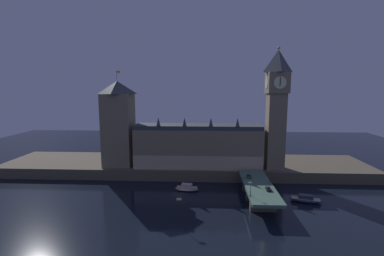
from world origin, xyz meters
The scene contains 14 objects.
ground_plane centered at (0.00, 0.00, 0.00)m, with size 400.00×400.00×0.00m, color black.
embankment centered at (0.00, 39.00, 3.05)m, with size 220.00×42.00×6.10m.
parliament_hall centered at (8.39, 28.99, 18.24)m, with size 72.33×17.31×29.24m.
clock_tower centered at (51.66, 26.29, 41.67)m, with size 11.81×11.92×67.35m.
victoria_tower centered at (-38.23, 29.63, 30.85)m, with size 16.59×16.59×55.24m.
bridge centered at (37.26, -5.00, 5.12)m, with size 12.93×46.00×7.43m.
car_northbound_lead centered at (34.41, 4.87, 8.04)m, with size 2.02×4.18×1.31m.
car_southbound_lead centered at (40.10, -12.23, 8.07)m, with size 2.08×4.18×1.37m.
pedestrian_near_rail centered at (31.57, -17.57, 8.25)m, with size 0.38×0.38×1.57m.
pedestrian_mid_walk centered at (42.94, -3.06, 8.38)m, with size 0.38×0.38×1.79m.
pedestrian_far_rail centered at (31.57, 2.04, 8.40)m, with size 0.38×0.38×1.83m.
street_lamp_near centered at (31.17, -19.72, 11.36)m, with size 1.34×0.60×6.27m.
boat_upstream centered at (3.47, 4.97, 1.28)m, with size 12.09×6.02×3.51m.
boat_downstream centered at (58.43, -6.54, 1.23)m, with size 14.52×8.16×3.36m.
Camera 1 is at (12.84, -129.12, 51.28)m, focal length 26.00 mm.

